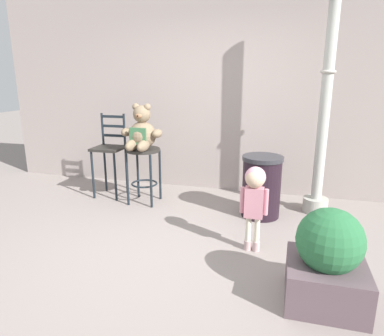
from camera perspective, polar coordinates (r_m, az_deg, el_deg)
ground_plane at (r=3.39m, az=-3.44°, el=-14.16°), size 24.00×24.00×0.00m
building_wall at (r=5.13m, az=4.56°, el=13.69°), size 6.80×0.30×3.08m
bar_stool_with_teddy at (r=4.57m, az=-8.04°, el=0.79°), size 0.44×0.44×0.74m
teddy_bear at (r=4.47m, az=-8.37°, el=5.86°), size 0.55×0.49×0.58m
child_walking at (r=3.28m, az=10.35°, el=-3.76°), size 0.27×0.21×0.84m
trash_bin at (r=4.20m, az=11.44°, el=-2.98°), size 0.48×0.48×0.75m
lamppost at (r=4.36m, az=21.03°, el=7.73°), size 0.30×0.30×2.94m
bar_chair_empty at (r=4.93m, az=-13.50°, el=2.71°), size 0.40×0.40×1.15m
planter_with_shrub at (r=2.80m, az=21.59°, el=-14.16°), size 0.57×0.57×0.74m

